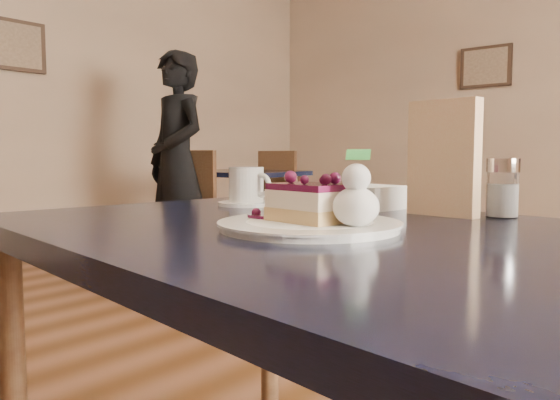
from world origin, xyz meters
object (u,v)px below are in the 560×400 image
Objects in this scene: bg_table_far_left at (240,248)px; patron at (177,162)px; main_table at (331,274)px; coffee_set at (247,188)px; dessert_plate at (309,226)px; cheesecake_slice at (309,203)px.

bg_table_far_left is 0.99m from patron.
coffee_set is at bearing 161.03° from main_table.
coffee_set is (-0.35, 0.18, 0.11)m from main_table.
bg_table_far_left is (-2.62, 2.55, -0.67)m from dessert_plate.
cheesecake_slice is at bearing -33.31° from coffee_set.
patron is (-2.59, 1.82, 0.14)m from main_table.
bg_table_far_left is at bearing 103.51° from patron.
patron is at bearing -90.65° from bg_table_far_left.
coffee_set reaches higher than main_table.
main_table is at bearing 82.14° from dessert_plate.
coffee_set is 3.33m from bg_table_far_left.
cheesecake_slice is at bearing -90.00° from main_table.
dessert_plate is 3.18m from patron.
main_table is 3.67m from bg_table_far_left.
dessert_plate is 0.03m from cheesecake_slice.
patron is at bearing 144.12° from dessert_plate.
bg_table_far_left is at bearing 134.40° from coffee_set.
cheesecake_slice is (-0.00, 0.00, 0.03)m from dessert_plate.
main_table is 3.16m from patron.
coffee_set is at bearing 154.55° from cheesecake_slice.
bg_table_far_left is at bearing 143.63° from cheesecake_slice.
cheesecake_slice reaches higher than dessert_plate.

